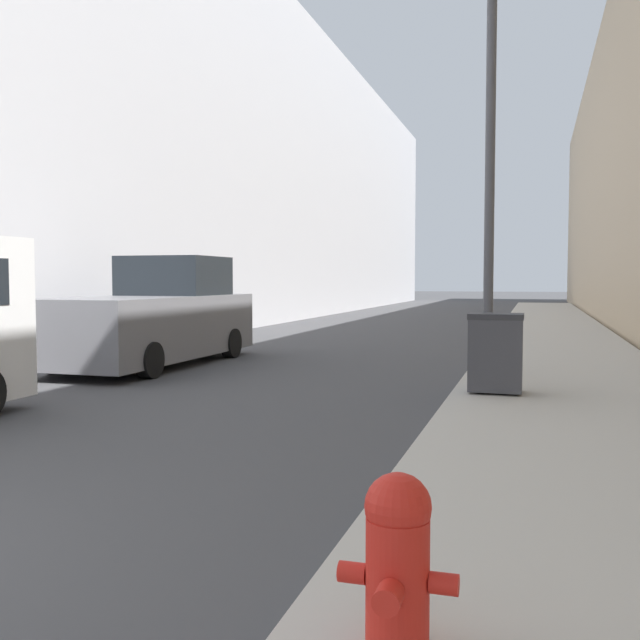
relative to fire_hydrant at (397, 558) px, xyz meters
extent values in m
cube|color=#B7B2A8|center=(1.10, 17.24, -0.47)|extent=(3.34, 60.00, 0.14)
cube|color=#BCBCC1|center=(-14.94, 25.24, 5.99)|extent=(12.00, 60.00, 13.07)
cylinder|color=red|center=(0.00, 0.00, -0.12)|extent=(0.27, 0.27, 0.57)
sphere|color=red|center=(0.00, 0.00, 0.22)|extent=(0.28, 0.28, 0.28)
cylinder|color=red|center=(0.00, 0.00, 0.31)|extent=(0.08, 0.08, 0.06)
cylinder|color=red|center=(0.00, -0.19, -0.09)|extent=(0.11, 0.12, 0.11)
cylinder|color=red|center=(-0.20, 0.00, -0.09)|extent=(0.12, 0.09, 0.09)
cylinder|color=red|center=(0.20, 0.00, -0.09)|extent=(0.12, 0.09, 0.09)
cube|color=#3D3D42|center=(0.02, 7.18, 0.13)|extent=(0.72, 0.53, 0.99)
cube|color=#2D2D31|center=(0.02, 7.18, 0.66)|extent=(0.74, 0.54, 0.08)
cylinder|color=black|center=(-0.28, 7.40, -0.32)|extent=(0.05, 0.16, 0.16)
cylinder|color=black|center=(0.33, 7.40, -0.32)|extent=(0.05, 0.16, 0.16)
cylinder|color=#4C4C51|center=(-0.22, 9.39, -0.28)|extent=(0.31, 0.31, 0.25)
cylinder|color=#4C4C51|center=(-0.22, 9.39, 2.81)|extent=(0.16, 0.16, 6.42)
cube|color=slate|center=(-6.78, 9.68, 0.23)|extent=(2.05, 5.56, 1.21)
cube|color=black|center=(-6.78, 10.66, 1.24)|extent=(1.88, 1.78, 0.81)
cylinder|color=black|center=(-7.73, 11.41, -0.23)|extent=(0.24, 0.64, 0.64)
cylinder|color=black|center=(-5.83, 11.41, -0.23)|extent=(0.24, 0.64, 0.64)
cylinder|color=black|center=(-7.73, 7.96, -0.23)|extent=(0.24, 0.64, 0.64)
cylinder|color=black|center=(-5.83, 7.96, -0.23)|extent=(0.24, 0.64, 0.64)
camera|label=1|loc=(0.54, -2.90, 1.17)|focal=40.00mm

